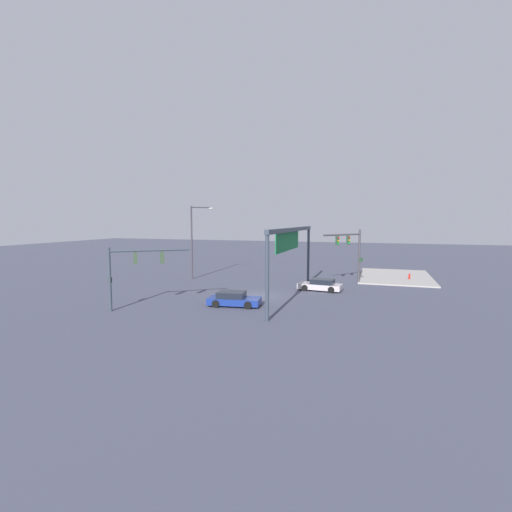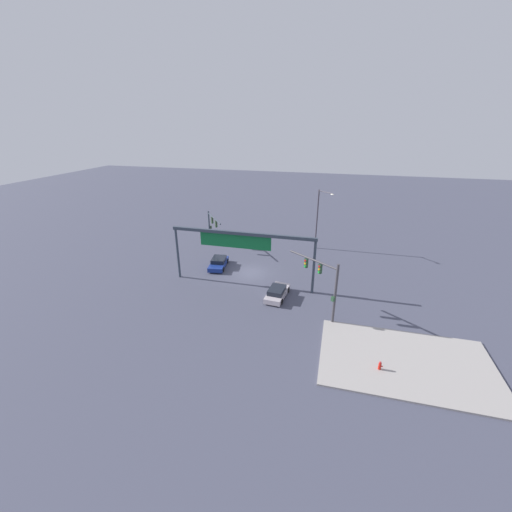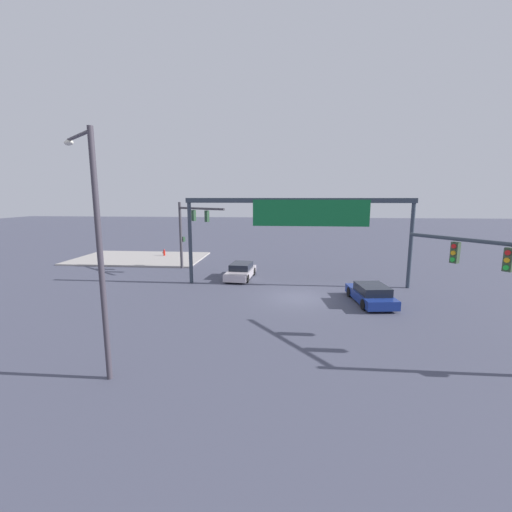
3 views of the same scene
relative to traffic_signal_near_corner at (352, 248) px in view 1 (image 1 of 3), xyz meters
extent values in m
plane|color=#454759|center=(-9.37, 7.91, -4.10)|extent=(176.59, 176.59, 0.00)
cube|color=#A09A95|center=(6.99, -4.97, -4.02)|extent=(13.31, 8.45, 0.15)
cylinder|color=#3D3B41|center=(1.11, -0.79, -1.05)|extent=(0.25, 0.25, 6.09)
cylinder|color=#3D3B41|center=(-1.24, 0.91, 1.47)|extent=(4.81, 3.54, 0.19)
cube|color=#25452C|center=(-0.47, 0.36, 0.85)|extent=(0.41, 0.40, 0.95)
cylinder|color=red|center=(-0.57, 0.23, 1.15)|extent=(0.20, 0.17, 0.20)
cylinder|color=orange|center=(-0.57, 0.23, 0.85)|extent=(0.20, 0.17, 0.20)
cylinder|color=green|center=(-0.57, 0.23, 0.55)|extent=(0.20, 0.17, 0.20)
cube|color=#25452C|center=(-1.89, 1.38, 0.85)|extent=(0.41, 0.40, 0.95)
cylinder|color=red|center=(-1.98, 1.25, 1.15)|extent=(0.20, 0.17, 0.20)
cylinder|color=orange|center=(-1.98, 1.25, 0.85)|extent=(0.20, 0.17, 0.20)
cylinder|color=green|center=(-1.98, 1.25, 0.55)|extent=(0.20, 0.17, 0.20)
cube|color=#25452C|center=(0.96, -1.00, -1.41)|extent=(0.38, 0.37, 0.44)
cylinder|color=#333D48|center=(-18.53, 17.12, -1.59)|extent=(0.23, 0.23, 5.02)
cylinder|color=#333D48|center=(-16.63, 14.63, 0.62)|extent=(3.93, 5.08, 0.17)
cube|color=#31462F|center=(-17.35, 15.57, 0.01)|extent=(0.40, 0.41, 0.95)
cylinder|color=red|center=(-17.22, 15.66, 0.31)|extent=(0.17, 0.20, 0.20)
cylinder|color=orange|center=(-17.22, 15.66, 0.01)|extent=(0.17, 0.20, 0.20)
cylinder|color=green|center=(-17.22, 15.66, -0.29)|extent=(0.17, 0.20, 0.20)
cube|color=#31462F|center=(-16.08, 13.91, 0.01)|extent=(0.40, 0.41, 0.95)
cylinder|color=red|center=(-15.96, 14.00, 0.31)|extent=(0.17, 0.20, 0.20)
cylinder|color=orange|center=(-15.96, 14.00, 0.01)|extent=(0.17, 0.20, 0.20)
cylinder|color=green|center=(-15.96, 14.00, -0.29)|extent=(0.17, 0.20, 0.20)
cube|color=#31462F|center=(-18.33, 17.27, -1.66)|extent=(0.37, 0.38, 0.44)
cylinder|color=#3B3640|center=(-2.20, 18.65, 0.32)|extent=(0.20, 0.20, 8.83)
cylinder|color=#3B3640|center=(-1.25, 17.79, 4.58)|extent=(1.97, 1.81, 0.12)
ellipsoid|color=silver|center=(-0.31, 16.94, 4.48)|extent=(0.65, 0.63, 0.20)
cylinder|color=#313B49|center=(-17.44, 4.59, -1.04)|extent=(0.28, 0.28, 6.12)
cylinder|color=#313B49|center=(-1.31, 4.59, -1.04)|extent=(0.28, 0.28, 6.12)
cube|color=#313B49|center=(-9.37, 4.59, 2.20)|extent=(16.53, 0.35, 0.35)
cube|color=#116833|center=(-10.26, 4.80, 1.31)|extent=(8.31, 0.08, 1.89)
cube|color=navy|center=(-13.86, 8.50, -3.66)|extent=(2.44, 4.54, 0.55)
cube|color=black|center=(-13.89, 8.75, -3.14)|extent=(1.94, 2.45, 0.50)
cylinder|color=black|center=(-12.80, 7.28, -3.78)|extent=(0.30, 0.66, 0.64)
cylinder|color=black|center=(-14.55, 7.05, -3.78)|extent=(0.30, 0.66, 0.64)
cylinder|color=black|center=(-13.16, 9.94, -3.78)|extent=(0.30, 0.66, 0.64)
cylinder|color=black|center=(-14.91, 9.71, -3.78)|extent=(0.30, 0.66, 0.64)
cube|color=#B9AEB6|center=(-4.88, 2.72, -3.66)|extent=(2.18, 4.48, 0.55)
cube|color=black|center=(-4.91, 2.46, -3.14)|extent=(1.77, 2.39, 0.50)
cylinder|color=black|center=(-5.58, 4.13, -3.78)|extent=(0.28, 0.66, 0.64)
cylinder|color=black|center=(-3.93, 3.97, -3.78)|extent=(0.28, 0.66, 0.64)
cylinder|color=black|center=(-5.84, 1.46, -3.78)|extent=(0.28, 0.66, 0.64)
cylinder|color=black|center=(-4.19, 1.30, -3.78)|extent=(0.28, 0.66, 0.64)
cylinder|color=red|center=(4.85, -6.45, -3.67)|extent=(0.22, 0.22, 0.55)
sphere|color=#B42428|center=(4.85, -6.45, -3.33)|extent=(0.18, 0.18, 0.18)
cylinder|color=#B42428|center=(5.01, -6.45, -3.65)|extent=(0.12, 0.10, 0.10)
camera|label=1|loc=(-41.93, -2.69, 3.05)|focal=25.80mm
camera|label=2|loc=(0.58, -27.74, 13.63)|focal=22.71mm
camera|label=3|loc=(-8.57, 29.70, 2.47)|focal=24.00mm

